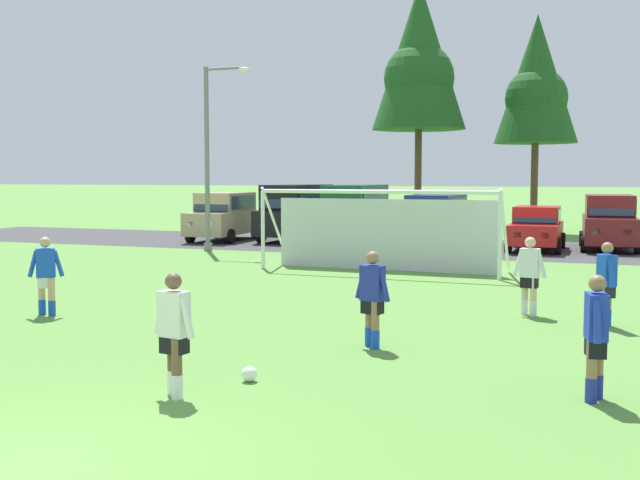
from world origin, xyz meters
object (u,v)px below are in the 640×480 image
Objects in this scene: soccer_goal at (382,229)px; parked_car_slot_center_left at (355,212)px; parked_car_slot_center at (435,221)px; parked_car_slot_right at (609,222)px; player_midfield_center at (174,335)px; player_striker_near at (372,299)px; player_winger_right at (606,285)px; parked_car_slot_far_left at (224,216)px; player_winger_left at (46,276)px; player_trailing_back at (596,338)px; parked_car_slot_center_right at (536,228)px; player_defender_far at (529,276)px; soccer_ball at (249,374)px; parked_car_slot_left at (296,211)px; street_lamp at (211,156)px.

parked_car_slot_center_left is (-3.85, 9.39, 0.05)m from soccer_goal.
parked_car_slot_right is at bearing 16.47° from parked_car_slot_center.
parked_car_slot_center_left is (-4.89, 23.24, 0.52)m from player_midfield_center.
player_winger_right is (3.72, 3.23, 0.00)m from player_striker_near.
parked_car_slot_center_left reaches higher than player_winger_right.
player_winger_left is at bearing -74.05° from parked_car_slot_far_left.
player_striker_near is 4.93m from player_winger_right.
player_trailing_back is 0.39× the size of parked_car_slot_center_right.
parked_car_slot_center_left is at bearing 119.36° from player_defender_far.
parked_car_slot_center_left is (-10.24, 16.33, 0.52)m from player_winger_right.
player_trailing_back is 0.35× the size of parked_car_slot_far_left.
player_winger_left is 0.35× the size of parked_car_slot_center.
parked_car_slot_far_left is at bearing -179.89° from parked_car_slot_center_right.
player_defender_far reaches higher than soccer_ball.
parked_car_slot_far_left is 3.27m from parked_car_slot_left.
player_striker_near is at bearing -71.57° from parked_car_slot_center_left.
parked_car_slot_left reaches higher than player_winger_left.
player_striker_near and player_trailing_back have the same top height.
soccer_ball is 0.13× the size of player_midfield_center.
soccer_goal is at bearing -124.30° from parked_car_slot_right.
soccer_goal is 1.53× the size of parked_car_slot_left.
parked_car_slot_center_right is 0.90× the size of parked_car_slot_right.
player_trailing_back is (4.58, 0.72, 0.71)m from soccer_ball.
street_lamp is (-4.00, -5.66, 2.32)m from parked_car_slot_center_left.
parked_car_slot_center_left is at bearing 87.88° from player_winger_left.
player_striker_near is 18.52m from parked_car_slot_center_right.
player_winger_left is 0.35× the size of parked_car_slot_right.
parked_car_slot_left is (-9.23, 19.41, 0.52)m from player_striker_near.
soccer_goal reaches higher than parked_car_slot_center_left.
parked_car_slot_right is (11.14, 19.29, 0.29)m from player_winger_left.
parked_car_slot_center_right reaches higher than player_defender_far.
soccer_goal is at bearing 128.49° from player_defender_far.
parked_car_slot_far_left is 5.53m from street_lamp.
player_midfield_center is at bearing -71.78° from parked_car_slot_left.
street_lamp is at bearing -103.22° from parked_car_slot_left.
player_trailing_back is at bearing -59.12° from parked_car_slot_left.
parked_car_slot_far_left is (-15.90, 20.42, 0.29)m from player_trailing_back.
player_midfield_center is at bearing -127.72° from player_winger_right.
soccer_ball is 20.67m from parked_car_slot_center.
parked_car_slot_left is at bearing 96.07° from player_winger_left.
player_winger_left is at bearing -159.79° from player_defender_far.
street_lamp is (-7.86, 3.73, 2.37)m from soccer_goal.
player_winger_left is 0.39× the size of parked_car_slot_center_right.
parked_car_slot_center_right is (10.49, -0.94, -0.47)m from parked_car_slot_left.
street_lamp is (-14.44, -5.93, 2.55)m from parked_car_slot_right.
player_striker_near is 1.00× the size of player_winger_right.
player_defender_far is at bearing -60.64° from parked_car_slot_center_left.
player_winger_left is at bearing -115.30° from parked_car_slot_center_right.
street_lamp is at bearing -68.19° from parked_car_slot_far_left.
parked_car_slot_center is at bearing -12.93° from parked_car_slot_left.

